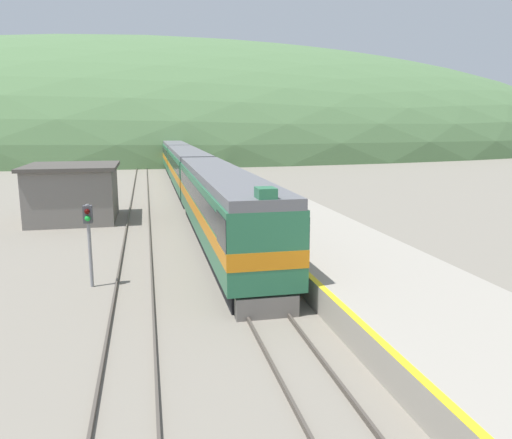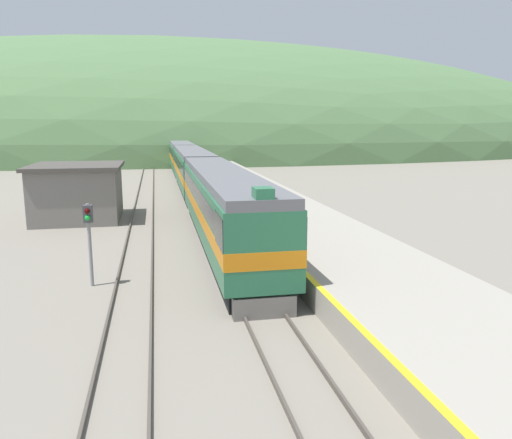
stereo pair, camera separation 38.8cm
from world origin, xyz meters
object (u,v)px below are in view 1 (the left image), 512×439
object	(u,v)px
express_train_lead_car	(221,205)
signal_post_siding	(89,228)
carriage_third	(174,155)
carriage_second	(187,169)

from	to	relation	value
express_train_lead_car	signal_post_siding	distance (m)	8.48
signal_post_siding	carriage_third	bearing A→B (deg)	82.92
express_train_lead_car	carriage_third	size ratio (longest dim) A/B	1.04
carriage_second	signal_post_siding	xyz separation A→B (m)	(-6.25, -28.33, 0.23)
carriage_second	carriage_third	distance (m)	21.99
express_train_lead_car	signal_post_siding	xyz separation A→B (m)	(-6.25, -5.73, 0.22)
express_train_lead_car	carriage_third	world-z (taller)	express_train_lead_car
express_train_lead_car	carriage_second	distance (m)	22.60
carriage_second	signal_post_siding	distance (m)	29.01
express_train_lead_car	carriage_second	xyz separation A→B (m)	(0.00, 22.60, -0.01)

